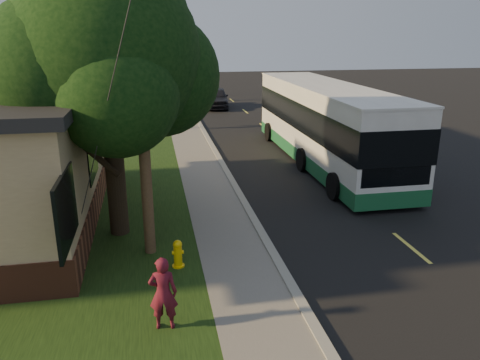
% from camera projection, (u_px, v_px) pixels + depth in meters
% --- Properties ---
extents(ground, '(120.00, 120.00, 0.00)m').
position_uv_depth(ground, '(275.00, 260.00, 12.62)').
color(ground, black).
rests_on(ground, ground).
extents(road, '(8.00, 80.00, 0.01)m').
position_uv_depth(road, '(302.00, 158.00, 22.68)').
color(road, black).
rests_on(road, ground).
extents(curb, '(0.25, 80.00, 0.12)m').
position_uv_depth(curb, '(221.00, 161.00, 21.95)').
color(curb, gray).
rests_on(curb, ground).
extents(sidewalk, '(2.00, 80.00, 0.08)m').
position_uv_depth(sidewalk, '(199.00, 163.00, 21.78)').
color(sidewalk, slate).
rests_on(sidewalk, ground).
extents(grass_verge, '(5.00, 80.00, 0.07)m').
position_uv_depth(grass_verge, '(122.00, 166.00, 21.16)').
color(grass_verge, black).
rests_on(grass_verge, ground).
extents(fire_hydrant, '(0.32, 0.32, 0.74)m').
position_uv_depth(fire_hydrant, '(178.00, 254.00, 12.02)').
color(fire_hydrant, yellow).
rests_on(fire_hydrant, grass_verge).
extents(utility_pole, '(2.86, 3.21, 9.07)m').
position_uv_depth(utility_pole, '(140.00, 85.00, 11.54)').
color(utility_pole, '#473321').
rests_on(utility_pole, ground).
extents(leafy_tree, '(6.30, 6.00, 7.80)m').
position_uv_depth(leafy_tree, '(107.00, 59.00, 12.77)').
color(leafy_tree, black).
rests_on(leafy_tree, grass_verge).
extents(bare_tree_near, '(1.38, 1.21, 4.31)m').
position_uv_depth(bare_tree_near, '(143.00, 96.00, 28.18)').
color(bare_tree_near, black).
rests_on(bare_tree_near, grass_verge).
extents(bare_tree_far, '(1.38, 1.21, 4.03)m').
position_uv_depth(bare_tree_far, '(150.00, 79.00, 39.54)').
color(bare_tree_far, black).
rests_on(bare_tree_far, grass_verge).
extents(traffic_signal, '(0.18, 0.22, 5.50)m').
position_uv_depth(traffic_signal, '(187.00, 61.00, 43.55)').
color(traffic_signal, '#2D2D30').
rests_on(traffic_signal, ground).
extents(transit_bus, '(3.07, 13.30, 3.59)m').
position_uv_depth(transit_bus, '(325.00, 122.00, 21.33)').
color(transit_bus, silver).
rests_on(transit_bus, ground).
extents(skateboarder, '(0.61, 0.43, 1.59)m').
position_uv_depth(skateboarder, '(163.00, 293.00, 9.41)').
color(skateboarder, '#541021').
rests_on(skateboarder, grass_verge).
extents(skateboard_spare, '(0.74, 0.78, 0.08)m').
position_uv_depth(skateboard_spare, '(72.00, 267.00, 11.96)').
color(skateboard_spare, black).
rests_on(skateboard_spare, grass_verge).
extents(dumpster, '(1.56, 1.32, 1.25)m').
position_uv_depth(dumpster, '(23.00, 180.00, 17.23)').
color(dumpster, '#13331C').
rests_on(dumpster, building_lot).
extents(distant_car, '(2.47, 4.91, 1.60)m').
position_uv_depth(distant_car, '(216.00, 98.00, 37.29)').
color(distant_car, black).
rests_on(distant_car, ground).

